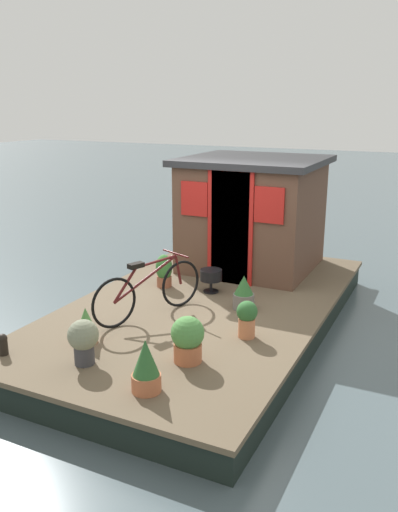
# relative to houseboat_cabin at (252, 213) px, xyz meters

# --- Properties ---
(ground_plane) EXTENTS (60.00, 60.00, 0.00)m
(ground_plane) POSITION_rel_houseboat_cabin_xyz_m (-1.80, 0.00, -1.31)
(ground_plane) COLOR #4C5B60
(houseboat_deck) EXTENTS (5.82, 3.26, 0.39)m
(houseboat_deck) POSITION_rel_houseboat_cabin_xyz_m (-1.80, 0.00, -1.11)
(houseboat_deck) COLOR brown
(houseboat_deck) RESTS_ON ground_plane
(houseboat_cabin) EXTENTS (2.07, 2.17, 1.81)m
(houseboat_cabin) POSITION_rel_houseboat_cabin_xyz_m (0.00, 0.00, 0.00)
(houseboat_cabin) COLOR brown
(houseboat_cabin) RESTS_ON houseboat_deck
(bicycle) EXTENTS (1.59, 0.73, 0.77)m
(bicycle) POSITION_rel_houseboat_cabin_xyz_m (-2.61, 0.41, -0.56)
(bicycle) COLOR black
(bicycle) RESTS_ON houseboat_deck
(potted_plant_basil) EXTENTS (0.29, 0.29, 0.53)m
(potted_plant_basil) POSITION_rel_houseboat_cabin_xyz_m (-4.22, -0.52, -0.66)
(potted_plant_basil) COLOR #B2603D
(potted_plant_basil) RESTS_ON houseboat_deck
(potted_plant_geranium) EXTENTS (0.33, 0.33, 0.49)m
(potted_plant_geranium) POSITION_rel_houseboat_cabin_xyz_m (-4.03, 0.35, -0.63)
(potted_plant_geranium) COLOR #38383D
(potted_plant_geranium) RESTS_ON houseboat_deck
(potted_plant_fern) EXTENTS (0.25, 0.25, 0.45)m
(potted_plant_fern) POSITION_rel_houseboat_cabin_xyz_m (-2.66, -0.94, -0.67)
(potted_plant_fern) COLOR #C6754C
(potted_plant_fern) RESTS_ON houseboat_deck
(potted_plant_ivy) EXTENTS (0.28, 0.28, 0.46)m
(potted_plant_ivy) POSITION_rel_houseboat_cabin_xyz_m (-1.84, -0.58, -0.70)
(potted_plant_ivy) COLOR slate
(potted_plant_ivy) RESTS_ON houseboat_deck
(potted_plant_lavender) EXTENTS (0.25, 0.25, 0.49)m
(potted_plant_lavender) POSITION_rel_houseboat_cabin_xyz_m (-1.52, 0.81, -0.67)
(potted_plant_lavender) COLOR #935138
(potted_plant_lavender) RESTS_ON houseboat_deck
(potted_plant_succulent) EXTENTS (0.24, 0.24, 0.43)m
(potted_plant_succulent) POSITION_rel_houseboat_cabin_xyz_m (-3.60, 0.65, -0.71)
(potted_plant_succulent) COLOR #C6754C
(potted_plant_succulent) RESTS_ON houseboat_deck
(potted_plant_rosemary) EXTENTS (0.36, 0.36, 0.51)m
(potted_plant_rosemary) POSITION_rel_houseboat_cabin_xyz_m (-3.51, -0.60, -0.65)
(potted_plant_rosemary) COLOR #B2603D
(potted_plant_rosemary) RESTS_ON houseboat_deck
(charcoal_grill) EXTENTS (0.32, 0.32, 0.34)m
(charcoal_grill) POSITION_rel_houseboat_cabin_xyz_m (-1.44, 0.08, -0.67)
(charcoal_grill) COLOR black
(charcoal_grill) RESTS_ON houseboat_deck
(mooring_bollard) EXTENTS (0.11, 0.11, 0.24)m
(mooring_bollard) POSITION_rel_houseboat_cabin_xyz_m (-4.25, 1.28, -0.78)
(mooring_bollard) COLOR black
(mooring_bollard) RESTS_ON houseboat_deck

